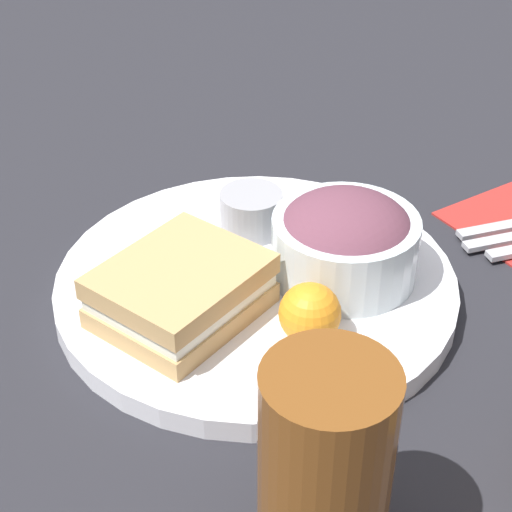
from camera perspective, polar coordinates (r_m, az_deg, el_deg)
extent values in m
plane|color=#232328|center=(0.69, 0.00, -2.56)|extent=(4.00, 4.00, 0.00)
cylinder|color=silver|center=(0.69, 0.00, -1.97)|extent=(0.32, 0.32, 0.02)
cube|color=tan|center=(0.64, -4.97, -3.27)|extent=(0.14, 0.13, 0.02)
cube|color=silver|center=(0.63, -5.03, -2.32)|extent=(0.14, 0.12, 0.01)
cube|color=tan|center=(0.63, -5.09, -1.34)|extent=(0.14, 0.13, 0.02)
cylinder|color=silver|center=(0.67, 5.93, 0.59)|extent=(0.12, 0.12, 0.05)
ellipsoid|color=brown|center=(0.67, 6.00, 1.60)|extent=(0.11, 0.11, 0.06)
cylinder|color=#99999E|center=(0.73, -0.32, 2.95)|extent=(0.05, 0.05, 0.04)
sphere|color=orange|center=(0.61, 3.61, -3.84)|extent=(0.05, 0.05, 0.05)
cylinder|color=brown|center=(0.47, 4.62, -13.95)|extent=(0.07, 0.07, 0.13)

